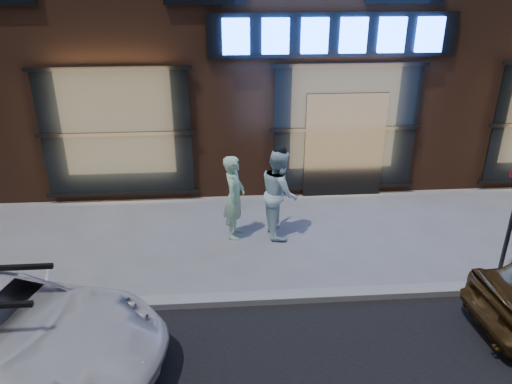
% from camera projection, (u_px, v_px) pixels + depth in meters
% --- Properties ---
extents(ground, '(90.00, 90.00, 0.00)m').
position_uv_depth(ground, '(395.00, 295.00, 8.17)').
color(ground, slate).
rests_on(ground, ground).
extents(curb, '(60.00, 0.25, 0.12)m').
position_uv_depth(curb, '(395.00, 292.00, 8.14)').
color(curb, gray).
rests_on(curb, ground).
extents(man_bowtie, '(0.52, 0.69, 1.68)m').
position_uv_depth(man_bowtie, '(234.00, 197.00, 9.61)').
color(man_bowtie, '#ADE4B4').
rests_on(man_bowtie, ground).
extents(man_cap, '(0.75, 0.92, 1.77)m').
position_uv_depth(man_cap, '(279.00, 193.00, 9.68)').
color(man_cap, white).
rests_on(man_cap, ground).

